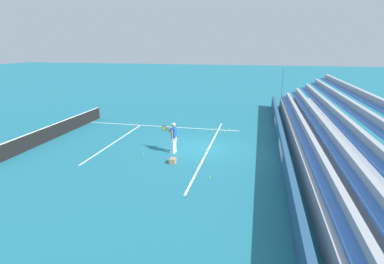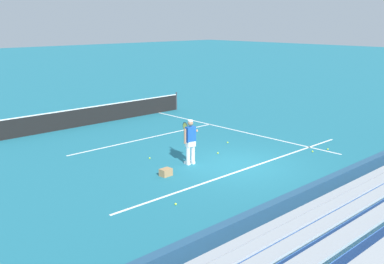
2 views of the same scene
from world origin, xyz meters
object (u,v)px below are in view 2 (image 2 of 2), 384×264
(tennis_ball_far_left, at_px, (313,151))
(tennis_ball_stray_back, at_px, (218,153))
(tennis_ball_toward_net, at_px, (228,142))
(tennis_net, at_px, (98,114))
(tennis_ball_near_player, at_px, (328,149))
(tennis_ball_on_baseline, at_px, (150,158))
(tennis_player, at_px, (190,141))
(tennis_ball_by_box, at_px, (176,204))
(ball_box_cardboard, at_px, (166,172))

(tennis_ball_far_left, distance_m, tennis_ball_stray_back, 3.94)
(tennis_ball_stray_back, bearing_deg, tennis_ball_far_left, -39.92)
(tennis_ball_toward_net, relative_size, tennis_net, 0.01)
(tennis_ball_far_left, bearing_deg, tennis_net, 108.37)
(tennis_ball_near_player, distance_m, tennis_ball_on_baseline, 7.49)
(tennis_player, distance_m, tennis_ball_toward_net, 3.50)
(tennis_player, xyz_separation_m, tennis_net, (1.20, 8.37, -0.40))
(tennis_ball_toward_net, height_order, tennis_ball_by_box, same)
(tennis_ball_near_player, distance_m, tennis_ball_far_left, 0.80)
(tennis_ball_by_box, relative_size, tennis_net, 0.01)
(tennis_player, height_order, ball_box_cardboard, tennis_player)
(ball_box_cardboard, bearing_deg, tennis_ball_toward_net, 16.45)
(tennis_ball_toward_net, distance_m, tennis_net, 7.64)
(tennis_ball_toward_net, relative_size, tennis_ball_on_baseline, 1.00)
(tennis_ball_near_player, bearing_deg, tennis_ball_by_box, 179.71)
(ball_box_cardboard, bearing_deg, tennis_ball_far_left, -17.22)
(tennis_player, height_order, tennis_ball_stray_back, tennis_player)
(tennis_player, xyz_separation_m, ball_box_cardboard, (-1.53, -0.39, -0.76))
(tennis_ball_near_player, xyz_separation_m, tennis_ball_stray_back, (-3.78, 2.79, 0.00))
(tennis_ball_toward_net, height_order, tennis_ball_on_baseline, same)
(ball_box_cardboard, relative_size, tennis_ball_by_box, 6.06)
(tennis_player, bearing_deg, tennis_ball_by_box, -139.48)
(ball_box_cardboard, height_order, tennis_ball_stray_back, ball_box_cardboard)
(tennis_ball_stray_back, bearing_deg, tennis_player, -173.60)
(tennis_player, relative_size, tennis_net, 0.15)
(tennis_player, height_order, tennis_ball_by_box, tennis_player)
(tennis_player, distance_m, tennis_ball_stray_back, 1.94)
(tennis_ball_near_player, bearing_deg, tennis_ball_far_left, 161.04)
(ball_box_cardboard, relative_size, tennis_ball_near_player, 6.06)
(tennis_ball_far_left, bearing_deg, tennis_ball_toward_net, 114.26)
(tennis_ball_far_left, xyz_separation_m, tennis_ball_by_box, (-7.74, -0.22, 0.00))
(tennis_ball_near_player, relative_size, tennis_ball_on_baseline, 1.00)
(tennis_ball_on_baseline, relative_size, tennis_net, 0.01)
(ball_box_cardboard, xyz_separation_m, tennis_ball_far_left, (6.29, -1.95, -0.10))
(tennis_player, height_order, tennis_ball_toward_net, tennis_player)
(tennis_net, bearing_deg, tennis_ball_near_player, -68.54)
(tennis_ball_near_player, relative_size, tennis_ball_stray_back, 1.00)
(ball_box_cardboard, distance_m, tennis_ball_by_box, 2.61)
(tennis_ball_on_baseline, bearing_deg, tennis_ball_far_left, -35.42)
(tennis_player, xyz_separation_m, tennis_ball_toward_net, (3.24, 1.02, -0.86))
(tennis_player, bearing_deg, tennis_ball_near_player, -25.22)
(tennis_player, bearing_deg, tennis_ball_toward_net, 17.55)
(tennis_ball_stray_back, height_order, tennis_net, tennis_net)
(tennis_player, bearing_deg, tennis_ball_far_left, -26.16)
(tennis_ball_on_baseline, height_order, tennis_ball_by_box, same)
(tennis_ball_near_player, height_order, tennis_ball_on_baseline, same)
(tennis_player, bearing_deg, tennis_ball_on_baseline, 114.89)
(tennis_ball_toward_net, distance_m, tennis_ball_by_box, 7.18)
(tennis_ball_toward_net, xyz_separation_m, tennis_ball_by_box, (-6.22, -3.58, 0.00))
(tennis_ball_toward_net, relative_size, tennis_ball_by_box, 1.00)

